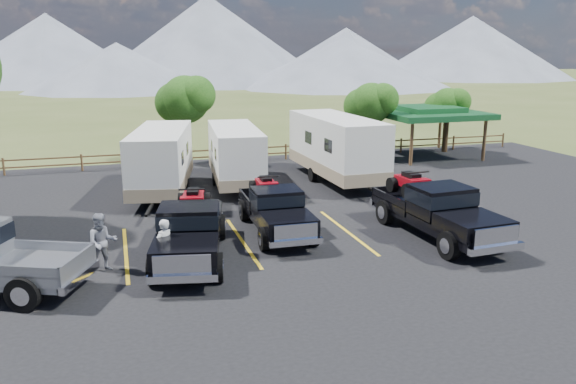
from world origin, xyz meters
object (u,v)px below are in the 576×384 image
object	(u,v)px
pavilion	(428,113)
rig_center	(275,208)
trailer_center	(235,156)
rig_left	(190,229)
person_b	(102,243)
person_a	(164,247)
trailer_left	(162,161)
trailer_right	(336,148)
rig_right	(436,208)

from	to	relation	value
pavilion	rig_center	xyz separation A→B (m)	(-13.57, -12.19, -1.84)
pavilion	trailer_center	xyz separation A→B (m)	(-13.46, -4.53, -1.21)
rig_left	person_b	world-z (taller)	rig_left
trailer_center	person_a	xyz separation A→B (m)	(-4.42, -10.70, -0.67)
rig_left	trailer_center	bearing A→B (deg)	81.66
rig_left	person_b	bearing A→B (deg)	-160.70
trailer_left	person_b	bearing A→B (deg)	-93.72
rig_center	person_a	distance (m)	5.28
rig_center	person_a	xyz separation A→B (m)	(-4.32, -3.05, -0.04)
trailer_right	rig_right	bearing A→B (deg)	-90.18
pavilion	rig_right	size ratio (longest dim) A/B	0.95
rig_right	trailer_center	world-z (taller)	trailer_center
trailer_center	pavilion	bearing A→B (deg)	24.14
trailer_left	trailer_right	world-z (taller)	trailer_right
rig_right	trailer_center	xyz separation A→B (m)	(-5.34, 9.86, 0.50)
rig_right	person_a	distance (m)	9.80
pavilion	trailer_right	bearing A→B (deg)	-148.63
pavilion	person_b	xyz separation A→B (m)	(-19.66, -14.41, -1.83)
rig_center	rig_right	bearing A→B (deg)	-20.19
person_b	person_a	bearing A→B (deg)	-31.96
trailer_center	trailer_right	xyz separation A→B (m)	(5.17, -0.52, 0.21)
rig_left	person_a	distance (m)	1.51
pavilion	person_a	world-z (taller)	pavilion
pavilion	person_a	size ratio (longest dim) A/B	3.57
trailer_center	trailer_right	size ratio (longest dim) A/B	0.88
trailer_right	person_b	xyz separation A→B (m)	(-11.38, -9.36, -0.83)
rig_center	trailer_left	world-z (taller)	trailer_left
trailer_right	person_a	bearing A→B (deg)	-134.51
pavilion	rig_right	world-z (taller)	pavilion
trailer_left	trailer_center	distance (m)	3.69
rig_center	rig_right	distance (m)	5.88
rig_right	person_b	distance (m)	11.54
rig_center	person_a	size ratio (longest dim) A/B	3.29
trailer_right	person_a	distance (m)	14.02
rig_left	person_b	xyz separation A→B (m)	(-2.72, -0.36, -0.06)
pavilion	rig_center	distance (m)	18.33
rig_right	person_a	bearing A→B (deg)	-178.21
trailer_right	person_b	size ratio (longest dim) A/B	5.22
pavilion	rig_right	xyz separation A→B (m)	(-8.12, -14.40, -1.71)
trailer_center	trailer_right	bearing A→B (deg)	-0.20
trailer_left	rig_right	bearing A→B (deg)	-33.80
trailer_left	trailer_right	size ratio (longest dim) A/B	0.92
rig_right	trailer_right	distance (m)	9.37
trailer_right	rig_left	bearing A→B (deg)	-135.09
rig_left	trailer_center	distance (m)	10.15
rig_center	person_a	bearing A→B (deg)	-142.91
rig_right	trailer_right	world-z (taller)	trailer_right
person_a	person_b	xyz separation A→B (m)	(-1.78, 0.82, 0.05)
rig_center	person_b	size ratio (longest dim) A/B	3.10
rig_left	rig_center	xyz separation A→B (m)	(3.38, 1.86, -0.07)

